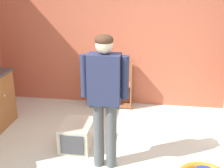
# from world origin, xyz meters

# --- Properties ---
(back_wall) EXTENTS (5.20, 0.06, 2.70)m
(back_wall) POSITION_xyz_m (0.00, 2.33, 1.35)
(back_wall) COLOR #C76446
(back_wall) RESTS_ON ground
(bookshelf) EXTENTS (0.80, 0.28, 0.85)m
(bookshelf) POSITION_xyz_m (-0.44, 2.14, 0.36)
(bookshelf) COLOR #9D5E3B
(bookshelf) RESTS_ON ground
(standing_person) EXTENTS (0.57, 0.22, 1.69)m
(standing_person) POSITION_xyz_m (-0.17, 0.22, 1.01)
(standing_person) COLOR #505558
(standing_person) RESTS_ON ground
(pet_carrier) EXTENTS (0.42, 0.55, 0.36)m
(pet_carrier) POSITION_xyz_m (-0.63, 0.60, 0.18)
(pet_carrier) COLOR beige
(pet_carrier) RESTS_ON ground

